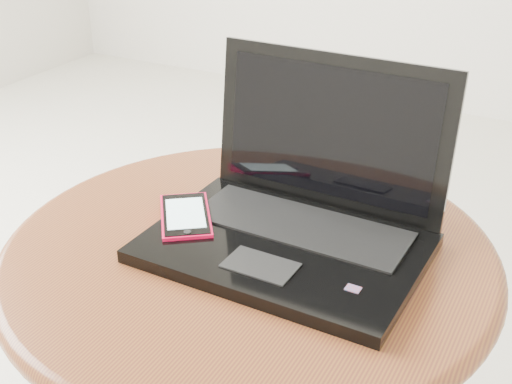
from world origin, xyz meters
The scene contains 4 objects.
table centered at (-0.07, 0.07, 0.39)m, with size 0.62×0.62×0.49m.
laptop centered at (-0.02, 0.10, 0.53)m, with size 0.33×0.26×0.21m.
phone_black centered at (-0.14, 0.06, 0.50)m, with size 0.11×0.11×0.01m.
phone_pink centered at (-0.16, 0.06, 0.51)m, with size 0.12×0.13×0.01m.
Camera 1 is at (0.28, -0.56, 0.93)m, focal length 47.58 mm.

